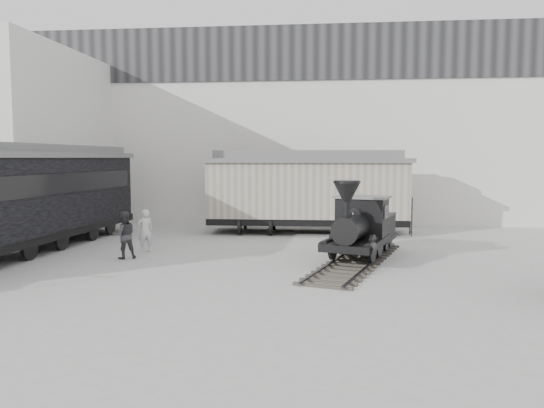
# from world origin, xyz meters

# --- Properties ---
(ground) EXTENTS (90.00, 90.00, 0.00)m
(ground) POSITION_xyz_m (0.00, 0.00, 0.00)
(ground) COLOR #9E9E9B
(north_wall) EXTENTS (34.00, 2.51, 11.00)m
(north_wall) POSITION_xyz_m (0.00, 14.98, 5.55)
(north_wall) COLOR silver
(north_wall) RESTS_ON ground
(west_pavilion) EXTENTS (7.00, 12.11, 9.00)m
(west_pavilion) POSITION_xyz_m (-14.50, 9.96, 4.49)
(west_pavilion) COLOR silver
(west_pavilion) RESTS_ON ground
(locomotive) EXTENTS (4.15, 8.45, 2.93)m
(locomotive) POSITION_xyz_m (2.51, 3.69, 1.08)
(locomotive) COLOR #312E27
(locomotive) RESTS_ON ground
(boxcar) EXTENTS (10.13, 3.34, 4.12)m
(boxcar) POSITION_xyz_m (0.32, 10.61, 2.16)
(boxcar) COLOR black
(boxcar) RESTS_ON ground
(passenger_coach) EXTENTS (3.98, 15.00, 3.97)m
(passenger_coach) POSITION_xyz_m (-10.64, 4.07, 2.19)
(passenger_coach) COLOR black
(passenger_coach) RESTS_ON ground
(visitor_a) EXTENTS (0.75, 0.69, 1.72)m
(visitor_a) POSITION_xyz_m (-5.91, 4.50, 0.86)
(visitor_a) COLOR silver
(visitor_a) RESTS_ON ground
(visitor_b) EXTENTS (1.08, 1.01, 1.77)m
(visitor_b) POSITION_xyz_m (-6.21, 3.05, 0.89)
(visitor_b) COLOR #343437
(visitor_b) RESTS_ON ground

